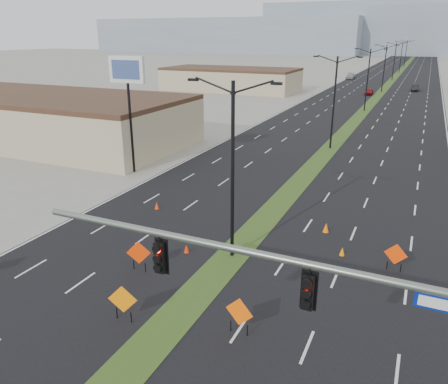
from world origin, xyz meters
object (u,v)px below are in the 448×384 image
at_px(car_mid, 415,88).
at_px(car_far, 350,76).
at_px(pole_sign_west, 127,78).
at_px(construction_sign_1, 123,301).
at_px(streetlight_2, 368,78).
at_px(streetlight_0, 233,167).
at_px(cone_1, 326,228).
at_px(construction_sign_3, 239,313).
at_px(cone_2, 342,251).
at_px(construction_sign_2, 139,254).
at_px(streetlight_3, 384,67).
at_px(cone_3, 157,206).
at_px(streetlight_1, 334,100).
at_px(streetlight_5, 401,56).
at_px(streetlight_6, 406,53).
at_px(car_left, 369,92).
at_px(cone_0, 187,249).
at_px(signal_mast, 373,321).
at_px(streetlight_4, 394,60).
at_px(construction_sign_5, 396,255).

bearing_deg(car_mid, car_far, 128.46).
bearing_deg(pole_sign_west, construction_sign_1, -58.90).
relative_size(streetlight_2, car_far, 1.80).
xyz_separation_m(streetlight_0, cone_1, (4.31, 5.49, -5.09)).
height_order(construction_sign_3, cone_2, construction_sign_3).
xyz_separation_m(construction_sign_2, pole_sign_west, (-11.03, 15.00, 7.56)).
relative_size(streetlight_3, cone_3, 18.46).
xyz_separation_m(cone_2, pole_sign_west, (-20.83, 8.67, 8.32)).
xyz_separation_m(streetlight_1, streetlight_5, (0.00, 112.00, 0.00)).
xyz_separation_m(streetlight_6, construction_sign_1, (-2.00, -175.64, -4.36)).
distance_m(car_left, cone_0, 78.73).
bearing_deg(streetlight_6, streetlight_5, -90.00).
bearing_deg(streetlight_3, cone_2, -85.88).
xyz_separation_m(streetlight_3, cone_3, (-7.94, -79.67, -5.15)).
bearing_deg(construction_sign_1, signal_mast, -28.72).
distance_m(streetlight_0, car_mid, 89.47).
bearing_deg(streetlight_6, construction_sign_3, -88.99).
distance_m(streetlight_2, car_left, 22.56).
height_order(streetlight_2, pole_sign_west, pole_sign_west).
distance_m(streetlight_3, streetlight_6, 84.00).
distance_m(construction_sign_1, cone_1, 14.59).
bearing_deg(car_far, construction_sign_1, -86.77).
bearing_deg(streetlight_4, construction_sign_1, -90.96).
bearing_deg(streetlight_4, car_left, -93.36).
bearing_deg(construction_sign_2, streetlight_2, 64.00).
xyz_separation_m(construction_sign_2, cone_0, (1.34, 2.87, -0.76)).
relative_size(signal_mast, construction_sign_2, 9.35).
xyz_separation_m(streetlight_1, streetlight_2, (0.00, 28.00, 0.00)).
distance_m(streetlight_1, streetlight_2, 28.00).
bearing_deg(streetlight_1, construction_sign_2, -97.10).
xyz_separation_m(streetlight_6, car_left, (-2.00, -90.04, -4.76)).
bearing_deg(signal_mast, construction_sign_3, 146.19).
bearing_deg(streetlight_4, streetlight_2, -90.00).
distance_m(streetlight_1, car_left, 50.22).
bearing_deg(cone_0, construction_sign_2, -114.94).
bearing_deg(construction_sign_2, cone_2, 10.67).
height_order(car_mid, construction_sign_3, construction_sign_3).
relative_size(car_left, pole_sign_west, 0.37).
bearing_deg(construction_sign_2, construction_sign_5, 2.09).
bearing_deg(streetlight_0, streetlight_6, 90.00).
height_order(streetlight_5, cone_1, streetlight_5).
distance_m(streetlight_5, streetlight_6, 28.00).
bearing_deg(car_far, streetlight_3, -69.24).
distance_m(car_mid, cone_2, 86.41).
relative_size(streetlight_4, cone_0, 18.89).
height_order(streetlight_0, cone_2, streetlight_0).
bearing_deg(streetlight_4, construction_sign_2, -91.95).
bearing_deg(construction_sign_2, car_far, 71.45).
xyz_separation_m(signal_mast, cone_1, (-4.25, 15.49, -4.46)).
distance_m(cone_0, cone_2, 9.14).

